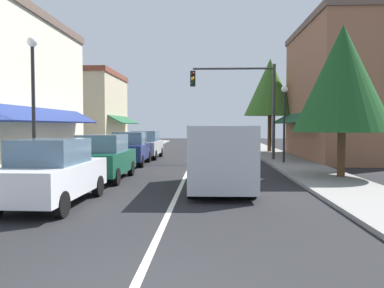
# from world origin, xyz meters

# --- Properties ---
(ground_plane) EXTENTS (80.00, 80.00, 0.00)m
(ground_plane) POSITION_xyz_m (0.00, 18.00, 0.00)
(ground_plane) COLOR black
(sidewalk_left) EXTENTS (2.60, 56.00, 0.12)m
(sidewalk_left) POSITION_xyz_m (-5.50, 18.00, 0.06)
(sidewalk_left) COLOR gray
(sidewalk_left) RESTS_ON ground
(sidewalk_right) EXTENTS (2.60, 56.00, 0.12)m
(sidewalk_right) POSITION_xyz_m (5.50, 18.00, 0.06)
(sidewalk_right) COLOR gray
(sidewalk_right) RESTS_ON ground
(lane_center_stripe) EXTENTS (0.14, 52.00, 0.01)m
(lane_center_stripe) POSITION_xyz_m (0.00, 18.00, 0.00)
(lane_center_stripe) COLOR silver
(lane_center_stripe) RESTS_ON ground
(storefront_right_block) EXTENTS (5.76, 10.20, 8.42)m
(storefront_right_block) POSITION_xyz_m (9.02, 20.00, 4.21)
(storefront_right_block) COLOR #8E5B42
(storefront_right_block) RESTS_ON ground
(storefront_far_left) EXTENTS (6.80, 8.20, 6.58)m
(storefront_far_left) POSITION_xyz_m (-9.54, 28.00, 3.30)
(storefront_far_left) COLOR #BCAD8E
(storefront_far_left) RESTS_ON ground
(parked_car_nearest_left) EXTENTS (1.86, 4.14, 1.77)m
(parked_car_nearest_left) POSITION_xyz_m (-3.17, 5.38, 0.88)
(parked_car_nearest_left) COLOR silver
(parked_car_nearest_left) RESTS_ON ground
(parked_car_second_left) EXTENTS (1.80, 4.11, 1.77)m
(parked_car_second_left) POSITION_xyz_m (-3.10, 10.15, 0.88)
(parked_car_second_left) COLOR #0F4C33
(parked_car_second_left) RESTS_ON ground
(parked_car_third_left) EXTENTS (1.87, 4.15, 1.77)m
(parked_car_third_left) POSITION_xyz_m (-3.25, 15.96, 0.88)
(parked_car_third_left) COLOR navy
(parked_car_third_left) RESTS_ON ground
(parked_car_far_left) EXTENTS (1.82, 4.12, 1.77)m
(parked_car_far_left) POSITION_xyz_m (-3.07, 19.95, 0.88)
(parked_car_far_left) COLOR #B7BABF
(parked_car_far_left) RESTS_ON ground
(van_in_lane) EXTENTS (2.05, 5.20, 2.12)m
(van_in_lane) POSITION_xyz_m (1.33, 8.20, 1.15)
(van_in_lane) COLOR #B2B7BC
(van_in_lane) RESTS_ON ground
(traffic_signal_mast_arm) EXTENTS (5.02, 0.50, 5.72)m
(traffic_signal_mast_arm) POSITION_xyz_m (3.08, 18.37, 3.90)
(traffic_signal_mast_arm) COLOR #333333
(traffic_signal_mast_arm) RESTS_ON ground
(street_lamp_left_near) EXTENTS (0.36, 0.36, 5.15)m
(street_lamp_left_near) POSITION_xyz_m (-5.04, 8.42, 3.43)
(street_lamp_left_near) COLOR black
(street_lamp_left_near) RESTS_ON ground
(street_lamp_right_mid) EXTENTS (0.36, 0.36, 4.24)m
(street_lamp_right_mid) POSITION_xyz_m (5.03, 16.40, 2.91)
(street_lamp_right_mid) COLOR black
(street_lamp_right_mid) RESTS_ON ground
(tree_right_near) EXTENTS (3.75, 3.75, 6.00)m
(tree_right_near) POSITION_xyz_m (6.13, 10.65, 3.93)
(tree_right_near) COLOR #4C331E
(tree_right_near) RESTS_ON ground
(tree_right_far) EXTENTS (3.92, 3.92, 7.18)m
(tree_right_far) POSITION_xyz_m (5.62, 25.19, 5.01)
(tree_right_far) COLOR #4C331E
(tree_right_far) RESTS_ON ground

